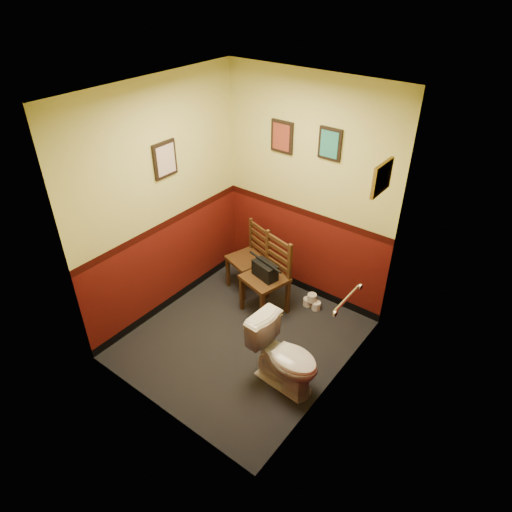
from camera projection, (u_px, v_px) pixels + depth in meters
The scene contains 17 objects.
floor at pixel (243, 339), 5.16m from camera, with size 2.20×2.40×0.00m, color black.
ceiling at pixel (237, 94), 3.66m from camera, with size 2.20×2.40×0.00m, color silver.
wall_back at pixel (307, 194), 5.20m from camera, with size 2.20×2.70×0.00m, color #51100B.
wall_front at pixel (145, 300), 3.61m from camera, with size 2.20×2.70×0.00m, color #51100B.
wall_left at pixel (162, 205), 4.96m from camera, with size 2.40×2.70×0.00m, color #51100B.
wall_right at pixel (341, 278), 3.85m from camera, with size 2.40×2.70×0.00m, color #51100B.
grab_bar at pixel (347, 299), 4.25m from camera, with size 0.05×0.56×0.06m.
framed_print_back_a at pixel (282, 137), 5.03m from camera, with size 0.28×0.04×0.36m.
framed_print_back_b at pixel (330, 144), 4.70m from camera, with size 0.26×0.04×0.34m.
framed_print_left at pixel (165, 160), 4.74m from camera, with size 0.04×0.30×0.38m.
framed_print_right at pixel (382, 178), 3.87m from camera, with size 0.04×0.34×0.28m.
toilet at pixel (285, 357), 4.44m from camera, with size 0.41×0.74×0.73m, color white.
toilet_brush at pixel (301, 387), 4.50m from camera, with size 0.12×0.12×0.43m.
chair_left at pixel (250, 258), 5.72m from camera, with size 0.52×0.52×0.89m.
chair_right at pixel (268, 277), 5.32m from camera, with size 0.55×0.55×0.97m.
handbag at pixel (265, 270), 5.23m from camera, with size 0.33×0.22×0.22m.
tp_stack at pixel (312, 302), 5.58m from camera, with size 0.23×0.12×0.20m.
Camera 1 is at (2.41, -2.90, 3.64)m, focal length 32.00 mm.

